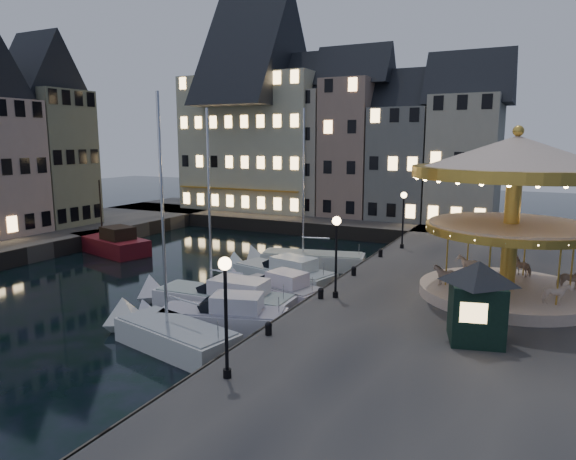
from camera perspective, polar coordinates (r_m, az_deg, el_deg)
The scene contains 30 objects.
ground at distance 29.30m, azimuth -8.87°, elevation -8.46°, with size 160.00×160.00×0.00m, color black.
quay_east at distance 29.90m, azimuth 21.22°, elevation -7.35°, with size 16.00×56.00×1.30m, color #474442.
quay_north at distance 56.74m, azimuth 0.90°, elevation 1.29°, with size 44.00×12.00×1.30m, color #474442.
quaywall_e at distance 31.54m, azimuth 6.55°, elevation -5.84°, with size 0.15×44.00×1.30m, color #47423A.
quaywall_n at distance 50.55m, azimuth -0.00°, elevation 0.22°, with size 48.00×0.15×1.30m, color #47423A.
quaywall_w at distance 43.02m, azimuth -27.25°, elevation -2.63°, with size 0.15×44.00×1.30m, color #47423A.
streetlamp_a at distance 17.12m, azimuth -6.95°, elevation -7.74°, with size 0.44×0.44×4.17m.
streetlamp_b at distance 25.78m, azimuth 5.38°, elevation -1.69°, with size 0.44×0.44×4.17m.
streetlamp_c at distance 38.51m, azimuth 12.69°, elevation 1.98°, with size 0.44×0.44×4.17m.
bollard_a at distance 21.44m, azimuth -2.18°, elevation -10.80°, with size 0.30×0.30×0.57m.
bollard_b at distance 26.14m, azimuth 3.66°, elevation -6.96°, with size 0.30×0.30×0.57m.
bollard_c at distance 30.64m, azimuth 7.32°, elevation -4.48°, with size 0.30×0.30×0.57m.
bollard_d at distance 35.75m, azimuth 10.24°, elevation -2.47°, with size 0.30×0.30×0.57m.
townhouse_na at distance 63.60m, azimuth -7.77°, elevation 8.59°, with size 5.50×8.00×12.80m.
townhouse_nb at distance 60.69m, azimuth -3.47°, elevation 9.07°, with size 6.16×8.00×13.80m.
townhouse_nc at distance 57.90m, azimuth 1.79°, elevation 9.54°, with size 6.82×8.00×14.80m.
townhouse_nd at distance 55.73m, azimuth 7.25°, elevation 9.97°, with size 5.50×8.00×15.80m.
townhouse_ne at distance 54.18m, azimuth 12.71°, elevation 8.22°, with size 6.16×8.00×12.80m.
townhouse_nf at distance 53.04m, azimuth 19.15°, elevation 8.42°, with size 6.82×8.00×13.80m.
townhouse_wc at distance 53.95m, azimuth -25.32°, elevation 8.25°, with size 8.80×5.50×14.20m.
hotel_corner at distance 60.66m, azimuth -3.45°, elevation 10.49°, with size 17.60×9.00×16.80m.
motorboat_a at distance 24.21m, azimuth -13.19°, elevation -11.28°, with size 7.20×3.69×11.88m.
motorboat_b at distance 25.45m, azimuth -8.19°, elevation -9.80°, with size 7.20×3.89×2.15m.
motorboat_c at distance 28.34m, azimuth -7.82°, elevation -7.64°, with size 8.89×2.73×11.79m.
motorboat_d at distance 29.70m, azimuth -1.66°, elevation -6.81°, with size 6.43×3.33×2.15m.
motorboat_e at distance 33.27m, azimuth -1.02°, elevation -4.95°, with size 8.05×3.94×2.15m.
motorboat_f at distance 37.48m, azimuth 1.92°, elevation -3.42°, with size 8.46×3.94×11.22m.
red_fishing_boat at distance 45.02m, azimuth -19.15°, elevation -1.47°, with size 8.64×4.86×6.16m.
carousel at distance 27.55m, azimuth 23.86°, elevation 4.46°, with size 9.83×9.83×8.60m.
ticket_kiosk at distance 21.52m, azimuth 20.35°, elevation -6.01°, with size 3.17×3.17×3.72m.
Camera 1 is at (16.27, -22.56, 9.20)m, focal length 32.00 mm.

